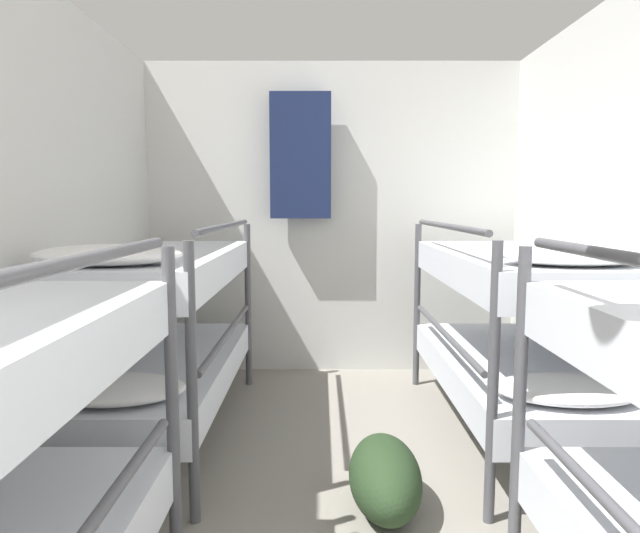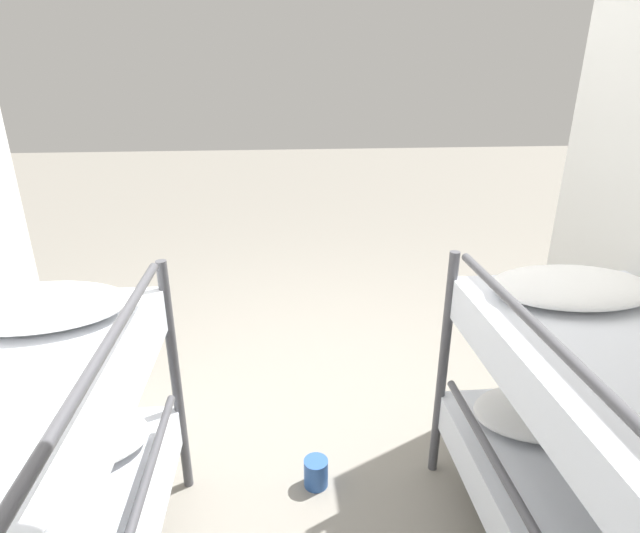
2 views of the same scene
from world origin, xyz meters
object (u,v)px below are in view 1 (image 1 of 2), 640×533
at_px(bunk_stack_right_far, 519,321).
at_px(duffel_bag, 385,477).
at_px(bunk_stack_left_far, 154,321).
at_px(hanging_coat, 301,156).

xyz_separation_m(bunk_stack_right_far, duffel_bag, (-0.80, -0.75, -0.50)).
height_order(bunk_stack_left_far, bunk_stack_right_far, same).
xyz_separation_m(bunk_stack_left_far, bunk_stack_right_far, (1.97, 0.00, 0.00)).
bearing_deg(duffel_bag, bunk_stack_left_far, 147.11).
bearing_deg(hanging_coat, duffel_bag, -78.01).
distance_m(bunk_stack_left_far, hanging_coat, 1.71).
height_order(bunk_stack_right_far, duffel_bag, bunk_stack_right_far).
distance_m(bunk_stack_left_far, duffel_bag, 1.48).
relative_size(bunk_stack_left_far, bunk_stack_right_far, 1.00).
bearing_deg(hanging_coat, bunk_stack_right_far, -44.24).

